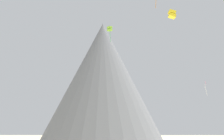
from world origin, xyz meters
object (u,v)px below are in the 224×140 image
object	(u,v)px
kite_yellow_mid	(172,14)
kite_pink_mid	(206,85)
rock_massif	(102,82)
kite_lime_high	(110,29)

from	to	relation	value
kite_yellow_mid	kite_pink_mid	world-z (taller)	kite_yellow_mid
kite_yellow_mid	rock_massif	bearing A→B (deg)	8.37
kite_pink_mid	kite_lime_high	distance (m)	28.77
rock_massif	kite_yellow_mid	world-z (taller)	rock_massif
kite_pink_mid	kite_yellow_mid	bearing A→B (deg)	37.36
kite_lime_high	kite_yellow_mid	bearing A→B (deg)	168.71
rock_massif	kite_lime_high	bearing A→B (deg)	-84.10
kite_yellow_mid	kite_pink_mid	bearing A→B (deg)	-32.30
kite_pink_mid	kite_lime_high	bearing A→B (deg)	-17.85
rock_massif	kite_lime_high	xyz separation A→B (m)	(4.45, -43.10, 6.90)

